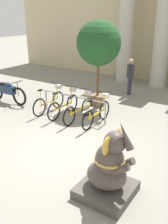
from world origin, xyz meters
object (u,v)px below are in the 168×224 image
at_px(bicycle_2, 79,109).
at_px(potted_tree, 99,45).
at_px(bicycle_0, 50,101).
at_px(bicycle_1, 64,105).
at_px(person_pedestrian, 130,74).
at_px(elephant_statue, 109,171).
at_px(motorcycle, 7,91).
at_px(bicycle_3, 97,113).

bearing_deg(bicycle_2, potted_tree, 98.70).
bearing_deg(bicycle_0, bicycle_1, -1.40).
bearing_deg(person_pedestrian, bicycle_1, -103.79).
bearing_deg(elephant_statue, motorcycle, 156.12).
height_order(bicycle_3, elephant_statue, elephant_statue).
bearing_deg(person_pedestrian, bicycle_0, -113.53).
height_order(bicycle_2, bicycle_3, same).
bearing_deg(bicycle_2, elephant_statue, -46.74).
xyz_separation_m(bicycle_2, person_pedestrian, (0.21, 3.66, 0.56)).
distance_m(bicycle_1, elephant_statue, 4.38).
xyz_separation_m(bicycle_2, potted_tree, (-0.25, 1.64, 1.93)).
xyz_separation_m(elephant_statue, potted_tree, (-2.90, 4.45, 1.77)).
xyz_separation_m(bicycle_3, potted_tree, (-0.93, 1.59, 1.93)).
bearing_deg(potted_tree, person_pedestrian, 77.12).
xyz_separation_m(bicycle_3, elephant_statue, (1.97, -2.86, 0.16)).
height_order(bicycle_1, bicycle_2, same).
xyz_separation_m(bicycle_0, motorcycle, (-2.12, -0.16, 0.08)).
height_order(motorcycle, potted_tree, potted_tree).
bearing_deg(motorcycle, potted_tree, 28.35).
bearing_deg(motorcycle, person_pedestrian, 45.50).
bearing_deg(bicycle_1, elephant_statue, -40.62).
xyz_separation_m(bicycle_2, elephant_statue, (2.64, -2.81, 0.16)).
bearing_deg(bicycle_2, bicycle_3, 4.52).
xyz_separation_m(bicycle_3, person_pedestrian, (-0.47, 3.60, 0.56)).
bearing_deg(motorcycle, elephant_statue, -23.88).
bearing_deg(bicycle_2, bicycle_1, 176.58).
relative_size(motorcycle, potted_tree, 0.66).
distance_m(bicycle_3, motorcycle, 4.16).
relative_size(elephant_statue, potted_tree, 0.52).
bearing_deg(bicycle_1, bicycle_3, 0.55).
distance_m(bicycle_0, potted_tree, 2.74).
distance_m(motorcycle, potted_tree, 4.11).
distance_m(bicycle_0, motorcycle, 2.13).
bearing_deg(person_pedestrian, elephant_statue, -69.35).
height_order(bicycle_0, bicycle_1, same).
relative_size(bicycle_0, bicycle_3, 1.00).
xyz_separation_m(bicycle_2, bicycle_3, (0.68, 0.05, 0.00)).
relative_size(bicycle_3, elephant_statue, 1.02).
bearing_deg(bicycle_2, bicycle_0, 177.59).
height_order(bicycle_2, elephant_statue, elephant_statue).
bearing_deg(bicycle_0, motorcycle, -175.81).
distance_m(bicycle_1, motorcycle, 2.81).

